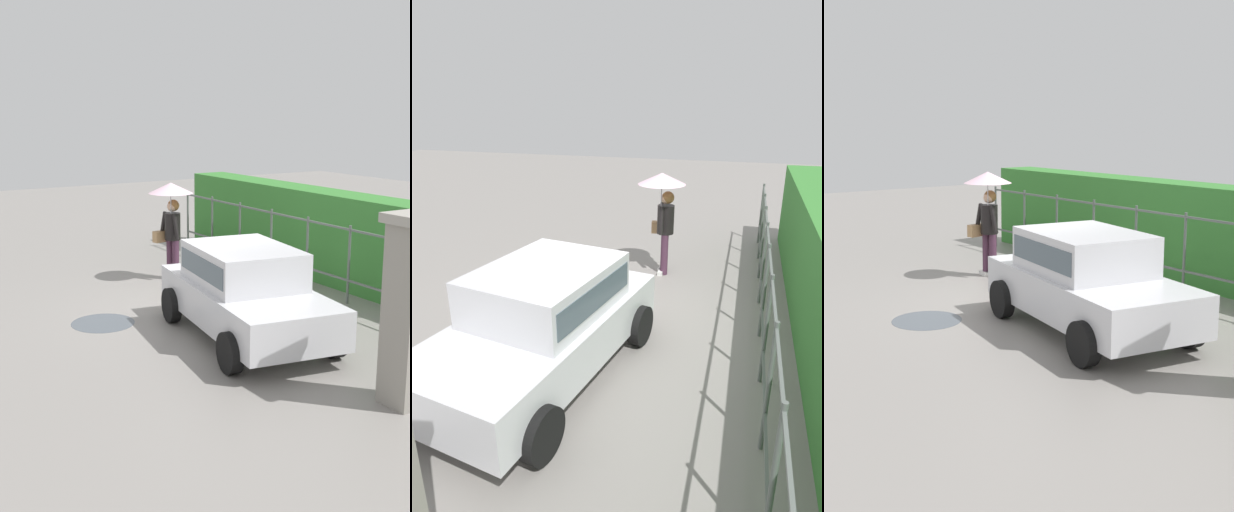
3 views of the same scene
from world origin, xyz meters
TOP-DOWN VIEW (x-y plane):
  - ground_plane at (0.00, 0.00)m, footprint 40.00×40.00m
  - car at (1.64, -0.26)m, footprint 3.93×2.35m
  - pedestrian at (-2.27, 0.52)m, footprint 0.94×0.94m
  - fence_section at (0.47, 2.49)m, footprint 10.97×0.05m
  - puddle_near at (-0.22, -1.95)m, footprint 1.10×1.10m

SIDE VIEW (x-z plane):
  - ground_plane at x=0.00m, z-range 0.00..0.00m
  - puddle_near at x=-0.22m, z-range 0.00..0.00m
  - car at x=1.64m, z-range 0.06..1.54m
  - fence_section at x=0.47m, z-range 0.08..1.58m
  - pedestrian at x=-2.27m, z-range 0.50..2.60m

